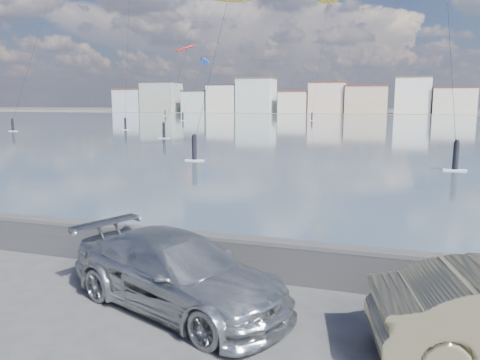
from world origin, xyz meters
The scene contains 9 objects.
ground centered at (0.00, 0.00, 0.00)m, with size 700.00×700.00×0.00m, color #333335.
bay_water centered at (0.00, 91.50, 0.01)m, with size 500.00×177.00×0.00m, color #3A4D58.
far_shore_strip centered at (0.00, 200.00, 0.01)m, with size 500.00×60.00×0.00m, color #4C473D.
seawall centered at (0.00, 2.70, 0.58)m, with size 400.00×0.36×1.08m.
far_buildings centered at (1.31, 186.00, 6.03)m, with size 240.79×13.26×14.60m.
car_silver centered at (0.73, 0.65, 0.76)m, with size 2.14×5.27×1.53m, color #A7ABAF.
kitesurfer_4 centered at (-64.79, 143.34, 22.18)m, with size 7.43×14.92×24.28m.
kitesurfer_7 centered at (-41.15, 103.80, 14.23)m, with size 5.83×13.05×15.70m.
kitesurfer_10 centered at (-12.47, 116.25, 29.55)m, with size 6.58×16.78×31.51m.
Camera 1 is at (4.87, -7.78, 4.25)m, focal length 35.00 mm.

